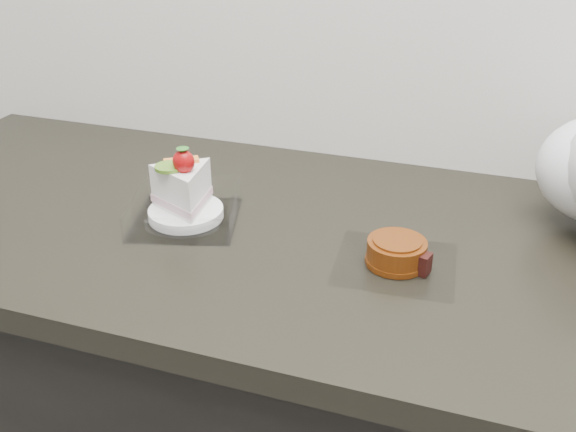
{
  "coord_description": "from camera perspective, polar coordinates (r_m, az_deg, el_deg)",
  "views": [
    {
      "loc": [
        0.04,
        0.85,
        1.39
      ],
      "look_at": [
        -0.23,
        1.65,
        0.94
      ],
      "focal_mm": 40.0,
      "sensor_mm": 36.0,
      "label": 1
    }
  ],
  "objects": [
    {
      "name": "cake_tray",
      "position": [
        1.03,
        -9.14,
        1.35
      ],
      "size": [
        0.2,
        0.2,
        0.13
      ],
      "rotation": [
        0.0,
        0.0,
        0.27
      ],
      "color": "white",
      "rests_on": "counter"
    },
    {
      "name": "mooncake_wrap",
      "position": [
        0.92,
        9.68,
        -3.41
      ],
      "size": [
        0.18,
        0.17,
        0.04
      ],
      "rotation": [
        0.0,
        0.0,
        0.24
      ],
      "color": "white",
      "rests_on": "counter"
    }
  ]
}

